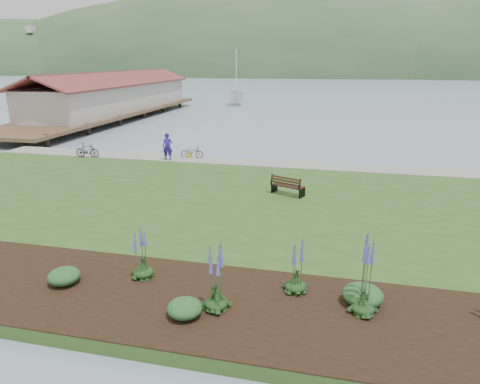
% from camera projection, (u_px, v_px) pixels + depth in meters
% --- Properties ---
extents(ground, '(600.00, 600.00, 0.00)m').
position_uv_depth(ground, '(204.00, 199.00, 21.70)').
color(ground, gray).
rests_on(ground, ground).
extents(lawn, '(34.00, 20.00, 0.40)m').
position_uv_depth(lawn, '(191.00, 208.00, 19.78)').
color(lawn, '#2B4F1C').
rests_on(lawn, ground).
extents(shoreline_path, '(34.00, 2.20, 0.03)m').
position_uv_depth(shoreline_path, '(236.00, 161.00, 27.99)').
color(shoreline_path, gray).
rests_on(shoreline_path, lawn).
extents(garden_bed, '(24.00, 4.40, 0.04)m').
position_uv_depth(garden_bed, '(199.00, 301.00, 11.81)').
color(garden_bed, black).
rests_on(garden_bed, lawn).
extents(far_hillside, '(580.00, 80.00, 38.00)m').
position_uv_depth(far_hillside, '(377.00, 76.00, 175.36)').
color(far_hillside, '#30502D').
rests_on(far_hillside, ground).
extents(pier_pavilion, '(8.00, 36.00, 5.40)m').
position_uv_depth(pier_pavilion, '(114.00, 96.00, 50.83)').
color(pier_pavilion, '#4C3826').
rests_on(pier_pavilion, ground).
extents(park_bench, '(1.74, 1.23, 1.00)m').
position_uv_depth(park_bench, '(287.00, 185.00, 20.92)').
color(park_bench, '#311C13').
rests_on(park_bench, lawn).
extents(person, '(0.87, 0.69, 2.12)m').
position_uv_depth(person, '(168.00, 144.00, 27.97)').
color(person, navy).
rests_on(person, lawn).
extents(bicycle_a, '(0.69, 1.58, 0.80)m').
position_uv_depth(bicycle_a, '(192.00, 152.00, 28.83)').
color(bicycle_a, black).
rests_on(bicycle_a, lawn).
extents(bicycle_b, '(0.67, 1.64, 0.96)m').
position_uv_depth(bicycle_b, '(87.00, 150.00, 28.98)').
color(bicycle_b, black).
rests_on(bicycle_b, lawn).
extents(sailboat, '(11.78, 11.93, 26.32)m').
position_uv_depth(sailboat, '(236.00, 105.00, 66.01)').
color(sailboat, silver).
rests_on(sailboat, ground).
extents(pannier, '(0.24, 0.32, 0.32)m').
position_uv_depth(pannier, '(190.00, 156.00, 28.94)').
color(pannier, '#BEC417').
rests_on(pannier, lawn).
extents(echium_0, '(0.62, 0.62, 2.12)m').
position_uv_depth(echium_0, '(216.00, 278.00, 11.15)').
color(echium_0, '#143513').
rests_on(echium_0, garden_bed).
extents(echium_1, '(0.62, 0.62, 1.74)m').
position_uv_depth(echium_1, '(296.00, 271.00, 12.10)').
color(echium_1, '#143513').
rests_on(echium_1, garden_bed).
extents(echium_2, '(0.62, 0.62, 2.34)m').
position_uv_depth(echium_2, '(366.00, 280.00, 10.93)').
color(echium_2, '#143513').
rests_on(echium_2, garden_bed).
extents(echium_4, '(0.62, 0.62, 1.88)m').
position_uv_depth(echium_4, '(142.00, 256.00, 12.87)').
color(echium_4, '#143513').
rests_on(echium_4, garden_bed).
extents(shrub_0, '(0.94, 0.94, 0.47)m').
position_uv_depth(shrub_0, '(64.00, 276.00, 12.64)').
color(shrub_0, '#1E4C21').
rests_on(shrub_0, garden_bed).
extents(shrub_1, '(0.92, 0.92, 0.46)m').
position_uv_depth(shrub_1, '(185.00, 308.00, 11.03)').
color(shrub_1, '#1E4C21').
rests_on(shrub_1, garden_bed).
extents(shrub_2, '(1.09, 1.09, 0.55)m').
position_uv_depth(shrub_2, '(363.00, 295.00, 11.57)').
color(shrub_2, '#1E4C21').
rests_on(shrub_2, garden_bed).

